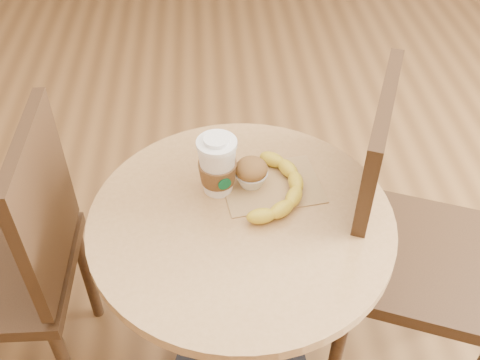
{
  "coord_description": "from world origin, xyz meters",
  "views": [
    {
      "loc": [
        -0.01,
        -0.96,
        1.71
      ],
      "look_at": [
        0.05,
        -0.02,
        0.83
      ],
      "focal_mm": 42.0,
      "sensor_mm": 36.0,
      "label": 1
    }
  ],
  "objects_px": {
    "chair_left": "(17,261)",
    "coffee_cup": "(217,167)",
    "cafe_table": "(241,272)",
    "chair_right": "(406,241)",
    "muffin": "(251,173)",
    "banana": "(277,186)"
  },
  "relations": [
    {
      "from": "chair_left",
      "to": "chair_right",
      "type": "height_order",
      "value": "chair_right"
    },
    {
      "from": "muffin",
      "to": "banana",
      "type": "bearing_deg",
      "value": -28.38
    },
    {
      "from": "cafe_table",
      "to": "coffee_cup",
      "type": "bearing_deg",
      "value": 116.94
    },
    {
      "from": "chair_right",
      "to": "coffee_cup",
      "type": "bearing_deg",
      "value": 107.85
    },
    {
      "from": "chair_right",
      "to": "banana",
      "type": "distance_m",
      "value": 0.42
    },
    {
      "from": "banana",
      "to": "chair_left",
      "type": "bearing_deg",
      "value": -163.3
    },
    {
      "from": "chair_left",
      "to": "coffee_cup",
      "type": "relative_size",
      "value": 5.87
    },
    {
      "from": "chair_left",
      "to": "muffin",
      "type": "height_order",
      "value": "chair_left"
    },
    {
      "from": "chair_right",
      "to": "muffin",
      "type": "xyz_separation_m",
      "value": [
        -0.42,
        0.04,
        0.24
      ]
    },
    {
      "from": "cafe_table",
      "to": "chair_left",
      "type": "distance_m",
      "value": 0.61
    },
    {
      "from": "chair_left",
      "to": "chair_right",
      "type": "distance_m",
      "value": 1.06
    },
    {
      "from": "coffee_cup",
      "to": "muffin",
      "type": "xyz_separation_m",
      "value": [
        0.08,
        0.01,
        -0.03
      ]
    },
    {
      "from": "chair_right",
      "to": "coffee_cup",
      "type": "distance_m",
      "value": 0.57
    },
    {
      "from": "banana",
      "to": "muffin",
      "type": "bearing_deg",
      "value": 170.13
    },
    {
      "from": "cafe_table",
      "to": "muffin",
      "type": "relative_size",
      "value": 9.06
    },
    {
      "from": "coffee_cup",
      "to": "banana",
      "type": "relative_size",
      "value": 0.6
    },
    {
      "from": "chair_left",
      "to": "muffin",
      "type": "bearing_deg",
      "value": 91.85
    },
    {
      "from": "chair_left",
      "to": "banana",
      "type": "xyz_separation_m",
      "value": [
        0.7,
        -0.02,
        0.26
      ]
    },
    {
      "from": "cafe_table",
      "to": "coffee_cup",
      "type": "xyz_separation_m",
      "value": [
        -0.05,
        0.1,
        0.28
      ]
    },
    {
      "from": "muffin",
      "to": "chair_right",
      "type": "bearing_deg",
      "value": -5.81
    },
    {
      "from": "chair_right",
      "to": "coffee_cup",
      "type": "xyz_separation_m",
      "value": [
        -0.5,
        0.03,
        0.27
      ]
    },
    {
      "from": "coffee_cup",
      "to": "muffin",
      "type": "distance_m",
      "value": 0.09
    }
  ]
}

